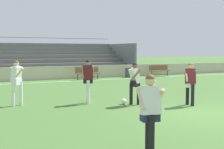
% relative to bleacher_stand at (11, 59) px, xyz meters
% --- Properties ---
extents(ground_plane, '(160.00, 160.00, 0.00)m').
position_rel_bleacher_stand_xyz_m(ground_plane, '(3.60, -17.95, -1.43)').
color(ground_plane, '#477033').
extents(field_line_sideline, '(44.00, 0.12, 0.01)m').
position_rel_bleacher_stand_xyz_m(field_line_sideline, '(3.60, -5.75, -1.43)').
color(field_line_sideline, white).
rests_on(field_line_sideline, ground).
extents(sideline_wall, '(48.00, 0.16, 0.94)m').
position_rel_bleacher_stand_xyz_m(sideline_wall, '(3.60, -3.96, -0.96)').
color(sideline_wall, beige).
rests_on(sideline_wall, ground).
extents(bleacher_stand, '(20.18, 5.81, 3.31)m').
position_rel_bleacher_stand_xyz_m(bleacher_stand, '(0.00, 0.00, 0.00)').
color(bleacher_stand, '#897051').
rests_on(bleacher_stand, ground).
extents(bench_far_right, '(1.80, 0.40, 0.90)m').
position_rel_bleacher_stand_xyz_m(bench_far_right, '(4.64, -5.04, -0.89)').
color(bench_far_right, brown).
rests_on(bench_far_right, ground).
extents(bench_near_wall_gap, '(1.80, 0.40, 0.90)m').
position_rel_bleacher_stand_xyz_m(bench_near_wall_gap, '(10.91, -5.04, -0.89)').
color(bench_near_wall_gap, brown).
rests_on(bench_near_wall_gap, ground).
extents(trash_bin, '(0.51, 0.51, 0.75)m').
position_rel_bleacher_stand_xyz_m(trash_bin, '(8.11, -4.91, -1.06)').
color(trash_bin, '#3D424C').
rests_on(trash_bin, ground).
extents(player_dark_wide_right, '(0.54, 0.42, 1.72)m').
position_rel_bleacher_stand_xyz_m(player_dark_wide_right, '(0.97, -14.43, -0.40)').
color(player_dark_wide_right, white).
rests_on(player_dark_wide_right, ground).
extents(player_white_wide_left, '(0.57, 0.46, 1.63)m').
position_rel_bleacher_stand_xyz_m(player_white_wide_left, '(2.48, -15.52, -0.47)').
color(player_white_wide_left, black).
rests_on(player_white_wide_left, ground).
extents(player_white_trailing_run, '(0.50, 0.74, 1.72)m').
position_rel_bleacher_stand_xyz_m(player_white_trailing_run, '(-1.65, -13.77, -0.40)').
color(player_white_trailing_run, white).
rests_on(player_white_trailing_run, ground).
extents(player_white_deep_cover, '(0.55, 0.50, 1.63)m').
position_rel_bleacher_stand_xyz_m(player_white_deep_cover, '(-0.17, -20.65, -0.47)').
color(player_white_deep_cover, black).
rests_on(player_white_deep_cover, ground).
extents(player_dark_on_ball, '(0.67, 0.47, 1.62)m').
position_rel_bleacher_stand_xyz_m(player_dark_on_ball, '(4.30, -16.58, -0.47)').
color(player_dark_on_ball, black).
rests_on(player_dark_on_ball, ground).
extents(soccer_ball, '(0.22, 0.22, 0.22)m').
position_rel_bleacher_stand_xyz_m(soccer_ball, '(2.13, -15.27, -1.32)').
color(soccer_ball, white).
rests_on(soccer_ball, ground).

